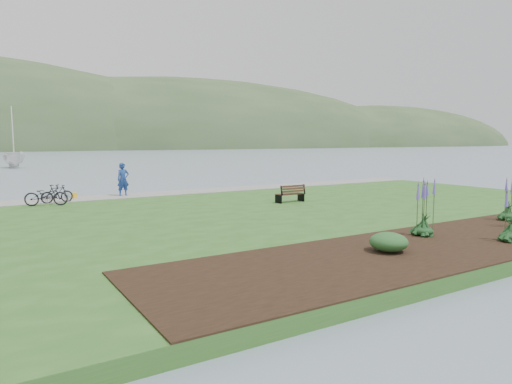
{
  "coord_description": "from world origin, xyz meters",
  "views": [
    {
      "loc": [
        -11.34,
        -18.28,
        3.48
      ],
      "look_at": [
        -1.29,
        -1.9,
        1.3
      ],
      "focal_mm": 32.0,
      "sensor_mm": 36.0,
      "label": 1
    }
  ],
  "objects_px": {
    "park_bench": "(291,193)",
    "sailboat": "(15,168)",
    "person": "(123,177)",
    "bicycle_a": "(46,195)"
  },
  "relations": [
    {
      "from": "park_bench",
      "to": "sailboat",
      "type": "relative_size",
      "value": 0.06
    },
    {
      "from": "person",
      "to": "bicycle_a",
      "type": "distance_m",
      "value": 4.6
    },
    {
      "from": "bicycle_a",
      "to": "person",
      "type": "bearing_deg",
      "value": -47.75
    },
    {
      "from": "bicycle_a",
      "to": "park_bench",
      "type": "bearing_deg",
      "value": -97.6
    },
    {
      "from": "bicycle_a",
      "to": "sailboat",
      "type": "bearing_deg",
      "value": 15.98
    },
    {
      "from": "bicycle_a",
      "to": "sailboat",
      "type": "relative_size",
      "value": 0.08
    },
    {
      "from": "person",
      "to": "sailboat",
      "type": "height_order",
      "value": "sailboat"
    },
    {
      "from": "park_bench",
      "to": "bicycle_a",
      "type": "xyz_separation_m",
      "value": [
        -10.6,
        5.05,
        0.05
      ]
    },
    {
      "from": "person",
      "to": "park_bench",
      "type": "bearing_deg",
      "value": -53.5
    },
    {
      "from": "park_bench",
      "to": "sailboat",
      "type": "distance_m",
      "value": 47.99
    }
  ]
}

